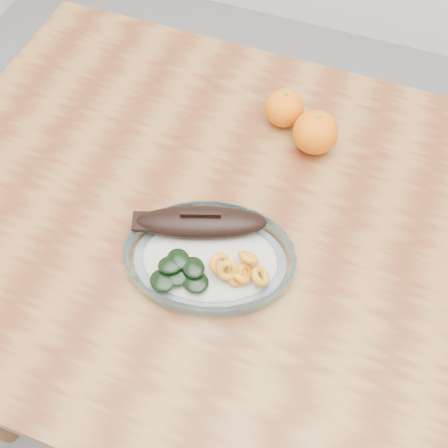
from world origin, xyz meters
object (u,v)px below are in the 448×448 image
(dining_table, at_px, (269,264))
(orange_left, at_px, (284,108))
(orange_right, at_px, (315,132))
(plated_meal, at_px, (209,255))

(dining_table, height_order, orange_left, orange_left)
(orange_left, height_order, orange_right, orange_right)
(dining_table, relative_size, orange_left, 17.64)
(orange_right, bearing_deg, orange_left, 149.62)
(dining_table, xyz_separation_m, orange_left, (-0.06, 0.23, 0.13))
(plated_meal, relative_size, orange_left, 8.30)
(orange_left, bearing_deg, orange_right, -30.38)
(plated_meal, distance_m, orange_left, 0.31)
(plated_meal, xyz_separation_m, orange_left, (0.02, 0.31, 0.02))
(dining_table, bearing_deg, orange_right, 87.39)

